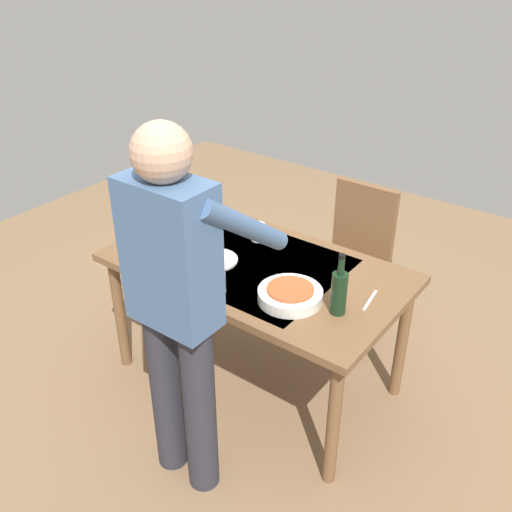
# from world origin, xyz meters

# --- Properties ---
(ground_plane) EXTENTS (6.00, 6.00, 0.00)m
(ground_plane) POSITION_xyz_m (0.00, 0.00, 0.00)
(ground_plane) COLOR #846647
(dining_table) EXTENTS (1.52, 0.86, 0.75)m
(dining_table) POSITION_xyz_m (0.00, 0.00, 0.67)
(dining_table) COLOR brown
(dining_table) RESTS_ON ground_plane
(chair_near) EXTENTS (0.40, 0.40, 0.91)m
(chair_near) POSITION_xyz_m (-0.15, -0.81, 0.53)
(chair_near) COLOR #523019
(chair_near) RESTS_ON ground_plane
(person_server) EXTENTS (0.42, 0.61, 1.69)m
(person_server) POSITION_xyz_m (-0.13, 0.69, 0.96)
(person_server) COLOR #2D2D38
(person_server) RESTS_ON ground_plane
(wine_bottle) EXTENTS (0.07, 0.07, 0.30)m
(wine_bottle) POSITION_xyz_m (-0.54, 0.12, 0.86)
(wine_bottle) COLOR black
(wine_bottle) RESTS_ON dining_table
(wine_glass_left) EXTENTS (0.07, 0.07, 0.15)m
(wine_glass_left) POSITION_xyz_m (0.64, -0.18, 0.86)
(wine_glass_left) COLOR white
(wine_glass_left) RESTS_ON dining_table
(water_cup_near_left) EXTENTS (0.07, 0.07, 0.10)m
(water_cup_near_left) POSITION_xyz_m (-0.01, 0.30, 0.80)
(water_cup_near_left) COLOR silver
(water_cup_near_left) RESTS_ON dining_table
(water_cup_near_right) EXTENTS (0.08, 0.08, 0.10)m
(water_cup_near_right) POSITION_xyz_m (0.15, -0.22, 0.80)
(water_cup_near_right) COLOR silver
(water_cup_near_right) RESTS_ON dining_table
(water_cup_far_left) EXTENTS (0.08, 0.08, 0.09)m
(water_cup_far_left) POSITION_xyz_m (0.25, 0.34, 0.80)
(water_cup_far_left) COLOR silver
(water_cup_far_left) RESTS_ON dining_table
(serving_bowl_pasta) EXTENTS (0.30, 0.30, 0.07)m
(serving_bowl_pasta) POSITION_xyz_m (-0.32, 0.17, 0.79)
(serving_bowl_pasta) COLOR white
(serving_bowl_pasta) RESTS_ON dining_table
(side_bowl_salad) EXTENTS (0.18, 0.18, 0.07)m
(side_bowl_salad) POSITION_xyz_m (0.47, -0.11, 0.79)
(side_bowl_salad) COLOR white
(side_bowl_salad) RESTS_ON dining_table
(dinner_plate_near) EXTENTS (0.23, 0.23, 0.01)m
(dinner_plate_near) POSITION_xyz_m (0.19, 0.10, 0.76)
(dinner_plate_near) COLOR white
(dinner_plate_near) RESTS_ON dining_table
(table_knife) EXTENTS (0.06, 0.20, 0.00)m
(table_knife) POSITION_xyz_m (0.54, 0.21, 0.75)
(table_knife) COLOR silver
(table_knife) RESTS_ON dining_table
(table_fork) EXTENTS (0.04, 0.18, 0.00)m
(table_fork) POSITION_xyz_m (-0.62, -0.05, 0.75)
(table_fork) COLOR silver
(table_fork) RESTS_ON dining_table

